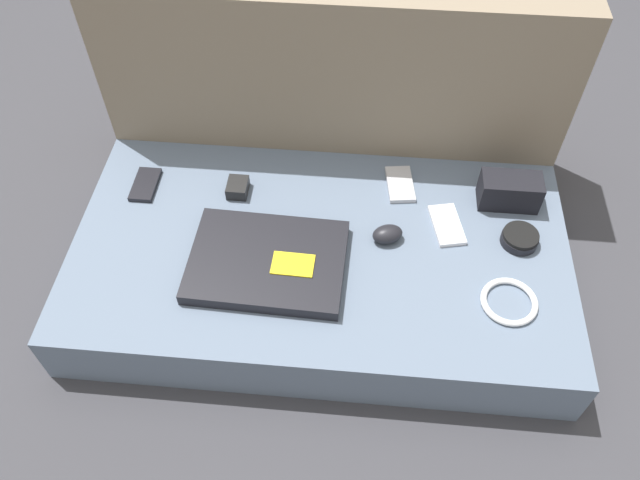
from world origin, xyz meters
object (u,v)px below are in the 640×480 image
at_px(phone_black, 400,184).
at_px(charger_brick, 238,188).
at_px(laptop, 267,262).
at_px(phone_silver, 447,225).
at_px(speaker_puck, 520,238).
at_px(phone_small, 145,185).
at_px(camera_pouch, 510,191).
at_px(computer_mouse, 387,234).

bearing_deg(phone_black, charger_brick, -179.82).
relative_size(laptop, phone_silver, 2.65).
xyz_separation_m(laptop, charger_brick, (-0.10, 0.21, 0.00)).
bearing_deg(phone_black, laptop, -144.74).
xyz_separation_m(speaker_puck, phone_small, (-0.88, 0.09, -0.01)).
bearing_deg(camera_pouch, phone_silver, -148.27).
bearing_deg(laptop, phone_silver, 22.44).
bearing_deg(laptop, charger_brick, 117.55).
distance_m(speaker_puck, phone_small, 0.89).
bearing_deg(phone_black, camera_pouch, -14.83).
bearing_deg(charger_brick, phone_silver, -7.42).
xyz_separation_m(speaker_puck, charger_brick, (-0.65, 0.10, 0.00)).
bearing_deg(charger_brick, laptop, -64.29).
bearing_deg(speaker_puck, camera_pouch, 97.52).
height_order(laptop, phone_black, laptop).
bearing_deg(charger_brick, camera_pouch, 2.16).
relative_size(computer_mouse, camera_pouch, 0.58).
relative_size(laptop, phone_black, 2.82).
height_order(laptop, speaker_puck, laptop).
relative_size(computer_mouse, phone_black, 0.67).
bearing_deg(phone_small, charger_brick, 0.55).
relative_size(speaker_puck, charger_brick, 1.38).
bearing_deg(phone_small, phone_silver, -4.86).
bearing_deg(speaker_puck, charger_brick, 171.59).
bearing_deg(camera_pouch, phone_black, 173.04).
bearing_deg(phone_silver, camera_pouch, 19.28).
bearing_deg(computer_mouse, phone_black, 61.11).
bearing_deg(computer_mouse, charger_brick, 142.58).
height_order(laptop, camera_pouch, camera_pouch).
bearing_deg(speaker_puck, phone_silver, 168.54).
xyz_separation_m(phone_small, charger_brick, (0.23, 0.00, 0.01)).
xyz_separation_m(computer_mouse, phone_black, (0.03, 0.17, -0.01)).
distance_m(phone_silver, camera_pouch, 0.17).
distance_m(laptop, phone_small, 0.39).
distance_m(phone_small, charger_brick, 0.23).
bearing_deg(phone_silver, laptop, -171.84).
distance_m(speaker_puck, camera_pouch, 0.12).
height_order(phone_silver, camera_pouch, camera_pouch).
xyz_separation_m(laptop, camera_pouch, (0.54, 0.24, 0.02)).
xyz_separation_m(camera_pouch, charger_brick, (-0.64, -0.02, -0.02)).
bearing_deg(charger_brick, phone_small, -179.55).
bearing_deg(phone_small, phone_black, 5.36).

